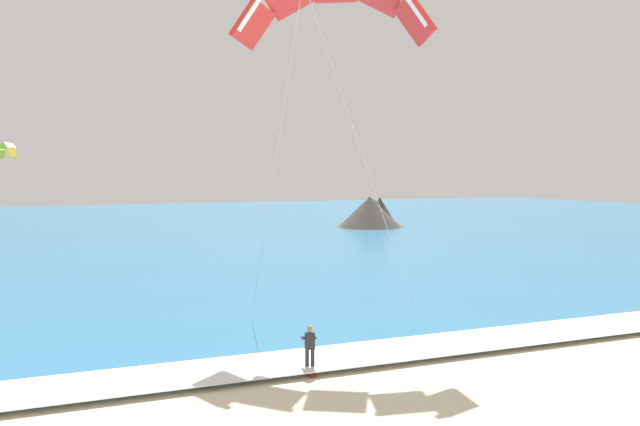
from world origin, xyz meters
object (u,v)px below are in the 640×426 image
(kite_primary, at_px, (333,5))
(kite_distant, at_px, (6,148))
(surfboard, at_px, (310,372))
(kitesurfer, at_px, (310,346))

(kite_primary, xyz_separation_m, kite_distant, (-13.93, 36.95, -5.55))
(kite_primary, bearing_deg, surfboard, -120.73)
(kitesurfer, height_order, kite_primary, kite_primary)
(kite_primary, bearing_deg, kitesurfer, -120.77)
(kite_primary, bearing_deg, kite_distant, 110.66)
(kitesurfer, bearing_deg, kite_distant, 103.10)
(kite_distant, bearing_deg, kitesurfer, -76.90)
(surfboard, height_order, kitesurfer, kitesurfer)
(surfboard, bearing_deg, kite_distant, 103.09)
(kite_primary, height_order, kite_distant, kite_primary)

